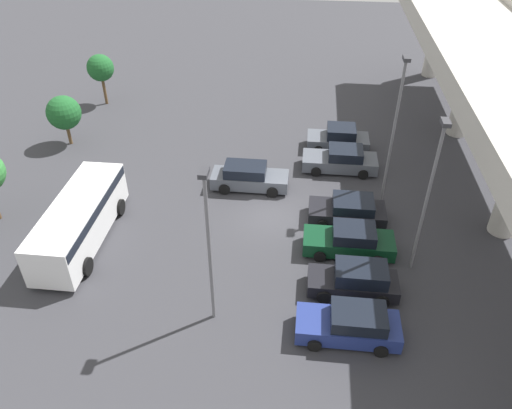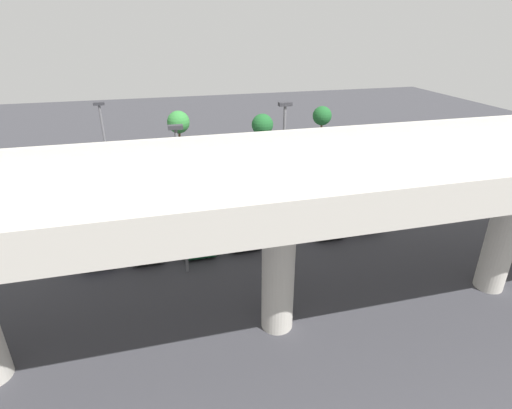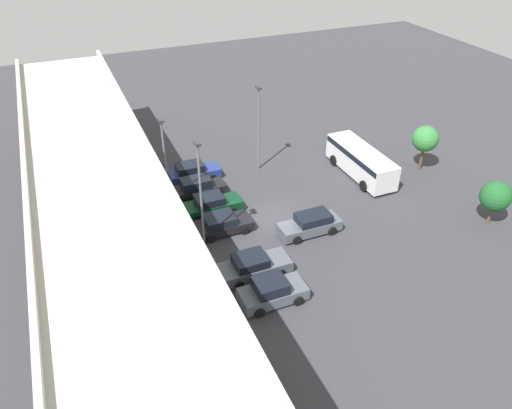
{
  "view_description": "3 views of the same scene",
  "coord_description": "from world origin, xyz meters",
  "px_view_note": "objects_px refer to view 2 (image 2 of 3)",
  "views": [
    {
      "loc": [
        23.27,
        1.65,
        17.69
      ],
      "look_at": [
        1.3,
        -0.77,
        1.68
      ],
      "focal_mm": 35.0,
      "sensor_mm": 36.0,
      "label": 1
    },
    {
      "loc": [
        4.59,
        26.74,
        12.84
      ],
      "look_at": [
        -1.76,
        2.39,
        1.24
      ],
      "focal_mm": 28.0,
      "sensor_mm": 36.0,
      "label": 2
    },
    {
      "loc": [
        -29.58,
        14.06,
        22.68
      ],
      "look_at": [
        1.04,
        1.16,
        0.94
      ],
      "focal_mm": 35.0,
      "sensor_mm": 36.0,
      "label": 3
    }
  ],
  "objects_px": {
    "parked_car_4": "(196,232)",
    "parked_car_6": "(100,242)",
    "parked_car_2": "(256,188)",
    "parked_car_5": "(147,238)",
    "tree_front_right": "(262,125)",
    "tree_front_far_right": "(178,122)",
    "parked_car_0": "(354,210)",
    "parked_car_3": "(239,228)",
    "parked_car_1": "(317,216)",
    "lamp_post_mid_lot": "(106,150)",
    "lamp_post_near_aisle": "(181,192)",
    "shuttle_bus": "(170,154)",
    "tree_front_left": "(322,116)",
    "lamp_post_by_overpass": "(283,170)"
  },
  "relations": [
    {
      "from": "lamp_post_near_aisle",
      "to": "tree_front_left",
      "type": "relative_size",
      "value": 2.0
    },
    {
      "from": "tree_front_right",
      "to": "lamp_post_mid_lot",
      "type": "bearing_deg",
      "value": 41.41
    },
    {
      "from": "parked_car_6",
      "to": "parked_car_4",
      "type": "bearing_deg",
      "value": -92.11
    },
    {
      "from": "parked_car_2",
      "to": "parked_car_5",
      "type": "distance_m",
      "value": 10.51
    },
    {
      "from": "tree_front_far_right",
      "to": "parked_car_5",
      "type": "bearing_deg",
      "value": 79.66
    },
    {
      "from": "parked_car_5",
      "to": "tree_front_far_right",
      "type": "xyz_separation_m",
      "value": [
        -3.69,
        -20.24,
        2.37
      ]
    },
    {
      "from": "lamp_post_mid_lot",
      "to": "tree_front_left",
      "type": "distance_m",
      "value": 25.64
    },
    {
      "from": "tree_front_left",
      "to": "tree_front_right",
      "type": "relative_size",
      "value": 1.14
    },
    {
      "from": "lamp_post_by_overpass",
      "to": "parked_car_1",
      "type": "bearing_deg",
      "value": -144.27
    },
    {
      "from": "tree_front_right",
      "to": "tree_front_far_right",
      "type": "distance_m",
      "value": 9.1
    },
    {
      "from": "tree_front_left",
      "to": "parked_car_0",
      "type": "bearing_deg",
      "value": 73.61
    },
    {
      "from": "parked_car_3",
      "to": "shuttle_bus",
      "type": "height_order",
      "value": "shuttle_bus"
    },
    {
      "from": "tree_front_right",
      "to": "parked_car_1",
      "type": "bearing_deg",
      "value": 85.65
    },
    {
      "from": "parked_car_4",
      "to": "shuttle_bus",
      "type": "distance_m",
      "value": 14.45
    },
    {
      "from": "tree_front_left",
      "to": "tree_front_far_right",
      "type": "relative_size",
      "value": 0.96
    },
    {
      "from": "parked_car_2",
      "to": "shuttle_bus",
      "type": "relative_size",
      "value": 0.59
    },
    {
      "from": "parked_car_4",
      "to": "tree_front_far_right",
      "type": "relative_size",
      "value": 1.1
    },
    {
      "from": "parked_car_4",
      "to": "parked_car_6",
      "type": "xyz_separation_m",
      "value": [
        5.73,
        -0.21,
        0.01
      ]
    },
    {
      "from": "lamp_post_near_aisle",
      "to": "parked_car_0",
      "type": "bearing_deg",
      "value": -163.9
    },
    {
      "from": "lamp_post_near_aisle",
      "to": "tree_front_right",
      "type": "xyz_separation_m",
      "value": [
        -10.65,
        -22.74,
        -2.42
      ]
    },
    {
      "from": "shuttle_bus",
      "to": "lamp_post_near_aisle",
      "type": "relative_size",
      "value": 0.99
    },
    {
      "from": "tree_front_left",
      "to": "shuttle_bus",
      "type": "bearing_deg",
      "value": 16.11
    },
    {
      "from": "parked_car_0",
      "to": "tree_front_far_right",
      "type": "bearing_deg",
      "value": 27.72
    },
    {
      "from": "shuttle_bus",
      "to": "tree_front_right",
      "type": "relative_size",
      "value": 2.25
    },
    {
      "from": "parked_car_1",
      "to": "lamp_post_mid_lot",
      "type": "distance_m",
      "value": 15.38
    },
    {
      "from": "parked_car_2",
      "to": "lamp_post_mid_lot",
      "type": "xyz_separation_m",
      "value": [
        10.78,
        -0.3,
        3.88
      ]
    },
    {
      "from": "parked_car_4",
      "to": "shuttle_bus",
      "type": "relative_size",
      "value": 0.58
    },
    {
      "from": "parked_car_2",
      "to": "parked_car_6",
      "type": "xyz_separation_m",
      "value": [
        11.25,
        5.84,
        -0.03
      ]
    },
    {
      "from": "parked_car_2",
      "to": "shuttle_bus",
      "type": "xyz_separation_m",
      "value": [
        6.15,
        -8.37,
        0.73
      ]
    },
    {
      "from": "parked_car_1",
      "to": "parked_car_2",
      "type": "height_order",
      "value": "parked_car_2"
    },
    {
      "from": "parked_car_1",
      "to": "lamp_post_mid_lot",
      "type": "height_order",
      "value": "lamp_post_mid_lot"
    },
    {
      "from": "lamp_post_by_overpass",
      "to": "parked_car_3",
      "type": "bearing_deg",
      "value": -44.42
    },
    {
      "from": "lamp_post_mid_lot",
      "to": "lamp_post_by_overpass",
      "type": "xyz_separation_m",
      "value": [
        -10.21,
        8.53,
        0.53
      ]
    },
    {
      "from": "parked_car_5",
      "to": "tree_front_right",
      "type": "distance_m",
      "value": 23.56
    },
    {
      "from": "parked_car_3",
      "to": "tree_front_left",
      "type": "height_order",
      "value": "tree_front_left"
    },
    {
      "from": "tree_front_left",
      "to": "parked_car_2",
      "type": "bearing_deg",
      "value": 50.04
    },
    {
      "from": "parked_car_0",
      "to": "parked_car_3",
      "type": "bearing_deg",
      "value": 92.56
    },
    {
      "from": "lamp_post_mid_lot",
      "to": "lamp_post_by_overpass",
      "type": "bearing_deg",
      "value": 140.13
    },
    {
      "from": "parked_car_5",
      "to": "shuttle_bus",
      "type": "height_order",
      "value": "shuttle_bus"
    },
    {
      "from": "parked_car_2",
      "to": "lamp_post_near_aisle",
      "type": "relative_size",
      "value": 0.58
    },
    {
      "from": "parked_car_2",
      "to": "parked_car_5",
      "type": "relative_size",
      "value": 1.11
    },
    {
      "from": "parked_car_1",
      "to": "parked_car_3",
      "type": "xyz_separation_m",
      "value": [
        5.53,
        0.28,
        -0.05
      ]
    },
    {
      "from": "lamp_post_by_overpass",
      "to": "tree_front_left",
      "type": "height_order",
      "value": "lamp_post_by_overpass"
    },
    {
      "from": "parked_car_2",
      "to": "shuttle_bus",
      "type": "height_order",
      "value": "shuttle_bus"
    },
    {
      "from": "lamp_post_by_overpass",
      "to": "tree_front_left",
      "type": "distance_m",
      "value": 24.71
    },
    {
      "from": "parked_car_3",
      "to": "parked_car_4",
      "type": "relative_size",
      "value": 0.92
    },
    {
      "from": "parked_car_5",
      "to": "tree_front_right",
      "type": "bearing_deg",
      "value": -32.85
    },
    {
      "from": "parked_car_2",
      "to": "parked_car_3",
      "type": "distance_m",
      "value": 6.69
    },
    {
      "from": "lamp_post_near_aisle",
      "to": "parked_car_3",
      "type": "bearing_deg",
      "value": -139.77
    },
    {
      "from": "parked_car_2",
      "to": "lamp_post_mid_lot",
      "type": "relative_size",
      "value": 0.61
    }
  ]
}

